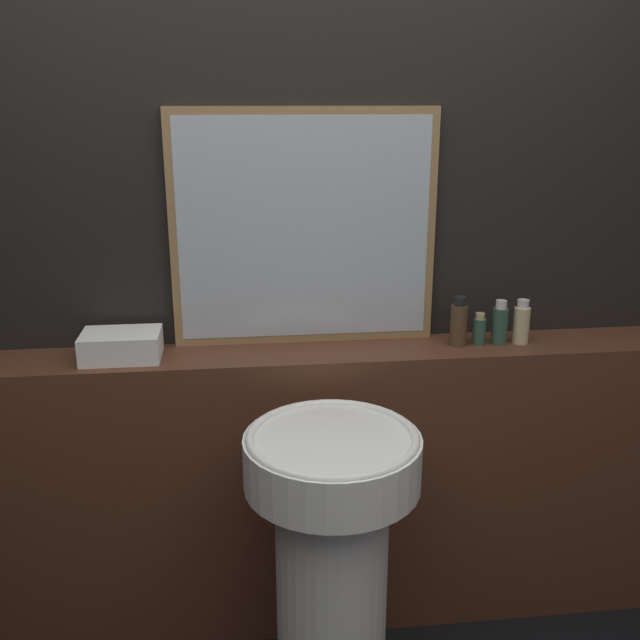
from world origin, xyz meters
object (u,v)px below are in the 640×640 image
(conditioner_bottle, at_px, (479,330))
(lotion_bottle, at_px, (500,324))
(shampoo_bottle, at_px, (459,323))
(mirror, at_px, (304,229))
(body_wash_bottle, at_px, (521,323))
(towel_stack, at_px, (122,345))
(pedestal_sink, at_px, (332,556))

(conditioner_bottle, relative_size, lotion_bottle, 0.72)
(lotion_bottle, bearing_deg, shampoo_bottle, 180.00)
(shampoo_bottle, height_order, lotion_bottle, shampoo_bottle)
(mirror, relative_size, body_wash_bottle, 5.75)
(lotion_bottle, bearing_deg, towel_stack, 180.00)
(mirror, bearing_deg, body_wash_bottle, -8.21)
(pedestal_sink, relative_size, shampoo_bottle, 5.62)
(towel_stack, bearing_deg, lotion_bottle, 0.00)
(mirror, bearing_deg, lotion_bottle, -9.14)
(pedestal_sink, height_order, shampoo_bottle, shampoo_bottle)
(shampoo_bottle, height_order, body_wash_bottle, shampoo_bottle)
(mirror, xyz_separation_m, body_wash_bottle, (0.69, -0.10, -0.30))
(towel_stack, bearing_deg, body_wash_bottle, 0.00)
(towel_stack, relative_size, shampoo_bottle, 1.46)
(towel_stack, height_order, shampoo_bottle, shampoo_bottle)
(shampoo_bottle, bearing_deg, body_wash_bottle, 0.00)
(towel_stack, height_order, conditioner_bottle, conditioner_bottle)
(pedestal_sink, distance_m, mirror, 0.97)
(mirror, distance_m, lotion_bottle, 0.69)
(shampoo_bottle, distance_m, body_wash_bottle, 0.21)
(lotion_bottle, xyz_separation_m, body_wash_bottle, (0.07, 0.00, -0.00))
(body_wash_bottle, bearing_deg, pedestal_sink, -147.91)
(pedestal_sink, distance_m, shampoo_bottle, 0.81)
(pedestal_sink, xyz_separation_m, conditioner_bottle, (0.52, 0.42, 0.50))
(conditioner_bottle, bearing_deg, mirror, 169.77)
(pedestal_sink, bearing_deg, lotion_bottle, 35.10)
(conditioner_bottle, bearing_deg, towel_stack, 180.00)
(pedestal_sink, distance_m, conditioner_bottle, 0.84)
(conditioner_bottle, distance_m, body_wash_bottle, 0.14)
(mirror, distance_m, towel_stack, 0.66)
(lotion_bottle, bearing_deg, mirror, 170.86)
(conditioner_bottle, bearing_deg, body_wash_bottle, 0.00)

